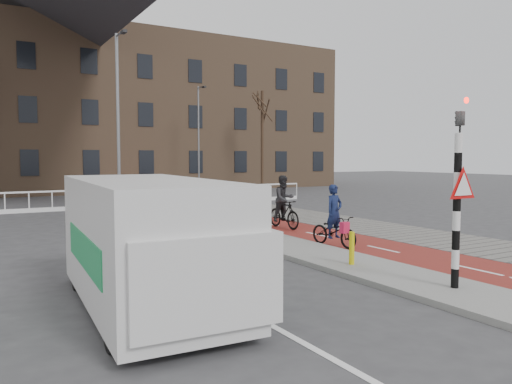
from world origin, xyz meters
TOP-DOWN VIEW (x-y plane):
  - ground at (0.00, 0.00)m, footprint 120.00×120.00m
  - bike_lane at (1.50, 10.00)m, footprint 2.50×60.00m
  - sidewalk at (4.30, 10.00)m, footprint 3.00×60.00m
  - curb_island at (-0.70, 4.00)m, footprint 1.80×16.00m
  - traffic_signal at (-0.60, -2.02)m, footprint 0.80×0.80m
  - bollard at (-0.92, 0.53)m, footprint 0.12×0.12m
  - cyclist_near at (0.60, 3.03)m, footprint 0.80×1.74m
  - cyclist_far at (1.35, 6.78)m, footprint 0.83×1.78m
  - van at (-5.84, 0.07)m, footprint 2.31×5.19m
  - railing at (-5.00, 17.00)m, footprint 28.00×0.10m
  - townhouse_row at (-3.00, 32.00)m, footprint 46.00×10.00m
  - tree_right at (10.43, 23.51)m, footprint 0.22×0.22m
  - streetlight_near at (-3.37, 11.12)m, footprint 0.12×0.12m
  - streetlight_right at (5.55, 23.95)m, footprint 0.12×0.12m

SIDE VIEW (x-z plane):
  - ground at x=0.00m, z-range 0.00..0.00m
  - bike_lane at x=1.50m, z-range 0.00..0.01m
  - sidewalk at x=4.30m, z-range 0.00..0.01m
  - curb_island at x=-0.70m, z-range 0.00..0.12m
  - railing at x=-5.00m, z-range -0.19..0.80m
  - bollard at x=-0.92m, z-range 0.12..0.87m
  - cyclist_near at x=0.60m, z-range -0.28..1.49m
  - cyclist_far at x=1.35m, z-range -0.15..1.74m
  - van at x=-5.84m, z-range 0.06..2.24m
  - traffic_signal at x=-0.60m, z-range 0.15..3.83m
  - streetlight_near at x=-3.37m, z-range 0.00..7.21m
  - tree_right at x=10.43m, z-range 0.00..7.41m
  - streetlight_right at x=5.55m, z-range 0.00..7.41m
  - townhouse_row at x=-3.00m, z-range -0.14..15.76m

